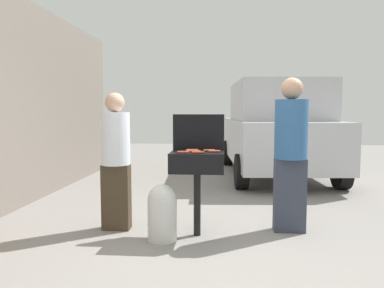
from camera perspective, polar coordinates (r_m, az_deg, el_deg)
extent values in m
plane|color=gray|center=(4.29, 3.20, -14.23)|extent=(24.00, 24.00, 0.00)
cube|color=slate|center=(5.91, -26.54, 5.74)|extent=(0.24, 8.00, 3.08)
cylinder|color=black|center=(4.33, 0.78, -8.98)|extent=(0.08, 0.08, 0.73)
cube|color=black|center=(4.24, 0.79, -2.71)|extent=(0.60, 0.44, 0.22)
cube|color=black|center=(4.42, 0.99, 1.79)|extent=(0.60, 0.05, 0.42)
cylinder|color=#C6593D|center=(4.29, 2.63, -0.97)|extent=(0.13, 0.04, 0.03)
cylinder|color=#B74C33|center=(4.10, -1.34, -1.23)|extent=(0.13, 0.03, 0.03)
cylinder|color=#C6593D|center=(4.32, 0.09, -0.92)|extent=(0.13, 0.04, 0.03)
cylinder|color=#C6593D|center=(4.24, -0.07, -1.03)|extent=(0.13, 0.04, 0.03)
cylinder|color=#AD4228|center=(4.07, 0.95, -1.28)|extent=(0.13, 0.04, 0.03)
cylinder|color=#B74C33|center=(4.19, 0.43, -1.10)|extent=(0.13, 0.04, 0.03)
cylinder|color=#B74C33|center=(4.20, 3.40, -1.09)|extent=(0.13, 0.04, 0.03)
cylinder|color=#C6593D|center=(4.28, 0.05, -0.97)|extent=(0.13, 0.04, 0.03)
cylinder|color=silver|center=(4.22, -4.50, -11.28)|extent=(0.32, 0.32, 0.46)
sphere|color=silver|center=(4.16, -4.52, -8.24)|extent=(0.31, 0.31, 0.31)
cube|color=#3F3323|center=(4.63, -11.35, -7.85)|extent=(0.33, 0.18, 0.78)
cylinder|color=silver|center=(4.53, -11.50, 0.81)|extent=(0.34, 0.34, 0.62)
sphere|color=tan|center=(4.52, -11.60, 6.17)|extent=(0.23, 0.23, 0.23)
cube|color=#333847|center=(4.61, 14.52, -7.46)|extent=(0.36, 0.20, 0.86)
cylinder|color=#2D598C|center=(4.50, 14.74, 2.17)|extent=(0.38, 0.38, 0.68)
sphere|color=tan|center=(4.51, 14.87, 8.10)|extent=(0.25, 0.25, 0.25)
cube|color=#B7B7BC|center=(8.51, 12.36, 0.57)|extent=(2.21, 4.52, 0.90)
cube|color=#B7B7BC|center=(8.29, 12.75, 6.33)|extent=(1.94, 2.72, 0.80)
cylinder|color=black|center=(7.34, 21.65, -3.90)|extent=(0.26, 0.65, 0.64)
cylinder|color=black|center=(6.91, 7.48, -4.13)|extent=(0.26, 0.65, 0.64)
cylinder|color=black|center=(10.25, 15.54, -1.28)|extent=(0.26, 0.65, 0.64)
cylinder|color=black|center=(9.95, 5.43, -1.31)|extent=(0.26, 0.65, 0.64)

